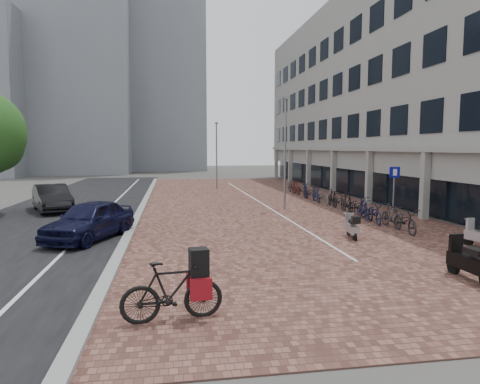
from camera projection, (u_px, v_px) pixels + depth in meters
The scene contains 18 objects.
ground at pixel (266, 244), 15.75m from camera, with size 140.00×140.00×0.00m, color #474442.
plaza_brick at pixel (256, 202), 27.86m from camera, with size 14.50×42.00×0.04m, color brown.
street_asphalt at pixel (79, 206), 26.13m from camera, with size 8.00×50.00×0.03m, color black.
curb at pixel (144, 203), 26.73m from camera, with size 0.35×42.00×0.14m, color gray.
lane_line at pixel (113, 205), 26.44m from camera, with size 0.12×44.00×0.00m, color white.
parking_line at pixel (259, 201), 27.88m from camera, with size 0.10×30.00×0.00m, color white.
office_building at pixel (387, 83), 32.65m from camera, with size 8.40×40.00×15.00m.
bg_towers at pixel (91, 73), 60.14m from camera, with size 33.00×23.00×32.00m.
car_navy at pixel (90, 220), 16.38m from camera, with size 1.78×4.42×1.51m, color black.
car_dark at pixel (52, 198), 23.71m from camera, with size 1.58×4.53×1.49m, color black.
hero_bike at pixel (172, 290), 8.64m from camera, with size 2.14×0.85×1.47m.
shoes at pixel (191, 300), 9.80m from camera, with size 0.33×0.28×0.08m, color black, non-canonical shape.
scooter_front at pixel (352, 226), 16.63m from camera, with size 0.43×1.39×0.95m, color #969599, non-canonical shape.
scooter_mid at pixel (471, 259), 11.26m from camera, with size 0.53×1.71×1.18m, color black, non-canonical shape.
parking_sign at pixel (394, 184), 21.20m from camera, with size 0.54×0.10×2.58m.
lamp_near at pixel (285, 155), 24.22m from camera, with size 0.12×0.12×6.26m, color gray.
lamp_far at pixel (217, 156), 36.54m from camera, with size 0.12×0.12×5.60m, color slate.
bike_row at pixel (331, 198), 25.53m from camera, with size 1.13×18.10×1.05m.
Camera 1 is at (-3.38, -15.13, 3.50)m, focal length 32.16 mm.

